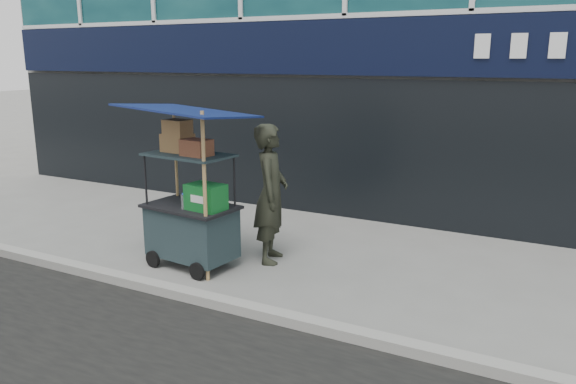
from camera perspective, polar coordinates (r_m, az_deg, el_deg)
The scene contains 4 objects.
ground at distance 6.76m, azimuth -7.66°, elevation -10.51°, with size 80.00×80.00×0.00m, color slate.
curb at distance 6.59m, azimuth -8.70°, elevation -10.64°, with size 80.00×0.18×0.12m, color gray.
vendor_cart at distance 7.51m, azimuth -9.77°, elevation -1.94°, with size 1.71×1.30×2.17m.
vendor_man at distance 7.58m, azimuth -1.74°, elevation -0.18°, with size 0.69×0.45×1.89m, color black.
Camera 1 is at (3.64, -4.99, 2.74)m, focal length 35.00 mm.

